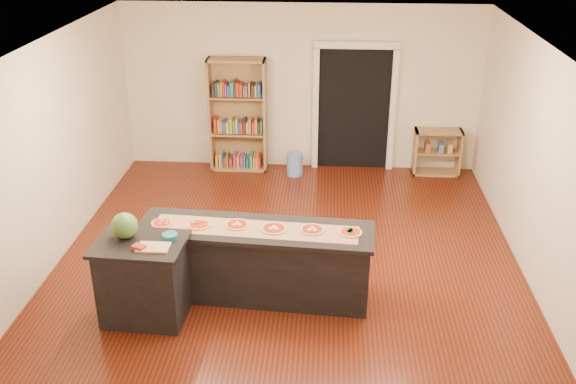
# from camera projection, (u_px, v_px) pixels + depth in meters

# --- Properties ---
(room) EXTENTS (6.00, 7.00, 2.80)m
(room) POSITION_uv_depth(u_px,v_px,m) (287.00, 169.00, 7.63)
(room) COLOR #EBE1C6
(room) RESTS_ON ground
(doorway) EXTENTS (1.40, 0.09, 2.21)m
(doorway) POSITION_uv_depth(u_px,v_px,m) (354.00, 101.00, 10.79)
(doorway) COLOR black
(doorway) RESTS_ON room
(kitchen_island) EXTENTS (2.72, 0.74, 0.90)m
(kitchen_island) POSITION_uv_depth(u_px,v_px,m) (256.00, 261.00, 7.52)
(kitchen_island) COLOR black
(kitchen_island) RESTS_ON ground
(side_counter) EXTENTS (0.98, 0.71, 0.96)m
(side_counter) POSITION_uv_depth(u_px,v_px,m) (144.00, 280.00, 7.10)
(side_counter) COLOR black
(side_counter) RESTS_ON ground
(bookshelf) EXTENTS (0.97, 0.34, 1.94)m
(bookshelf) POSITION_uv_depth(u_px,v_px,m) (238.00, 115.00, 10.84)
(bookshelf) COLOR #A07D4D
(bookshelf) RESTS_ON ground
(low_shelf) EXTENTS (0.78, 0.34, 0.78)m
(low_shelf) POSITION_uv_depth(u_px,v_px,m) (437.00, 152.00, 10.88)
(low_shelf) COLOR #A07D4D
(low_shelf) RESTS_ON ground
(waste_bin) EXTENTS (0.27, 0.27, 0.39)m
(waste_bin) POSITION_uv_depth(u_px,v_px,m) (295.00, 164.00, 10.91)
(waste_bin) COLOR #658EE2
(waste_bin) RESTS_ON ground
(kraft_paper) EXTENTS (2.39, 0.59, 0.00)m
(kraft_paper) POSITION_uv_depth(u_px,v_px,m) (255.00, 229.00, 7.31)
(kraft_paper) COLOR #8E6649
(kraft_paper) RESTS_ON kitchen_island
(watermelon) EXTENTS (0.29, 0.29, 0.29)m
(watermelon) POSITION_uv_depth(u_px,v_px,m) (125.00, 226.00, 6.94)
(watermelon) COLOR #144214
(watermelon) RESTS_ON side_counter
(cutting_board) EXTENTS (0.34, 0.23, 0.02)m
(cutting_board) POSITION_uv_depth(u_px,v_px,m) (153.00, 247.00, 6.77)
(cutting_board) COLOR tan
(cutting_board) RESTS_ON side_counter
(package_red) EXTENTS (0.16, 0.14, 0.05)m
(package_red) POSITION_uv_depth(u_px,v_px,m) (139.00, 247.00, 6.75)
(package_red) COLOR maroon
(package_red) RESTS_ON side_counter
(package_teal) EXTENTS (0.17, 0.17, 0.06)m
(package_teal) POSITION_uv_depth(u_px,v_px,m) (170.00, 237.00, 6.95)
(package_teal) COLOR #195966
(package_teal) RESTS_ON side_counter
(pizza_a) EXTENTS (0.27, 0.27, 0.02)m
(pizza_a) POSITION_uv_depth(u_px,v_px,m) (162.00, 223.00, 7.42)
(pizza_a) COLOR tan
(pizza_a) RESTS_ON kitchen_island
(pizza_b) EXTENTS (0.25, 0.25, 0.02)m
(pizza_b) POSITION_uv_depth(u_px,v_px,m) (199.00, 225.00, 7.38)
(pizza_b) COLOR tan
(pizza_b) RESTS_ON kitchen_island
(pizza_c) EXTENTS (0.27, 0.27, 0.02)m
(pizza_c) POSITION_uv_depth(u_px,v_px,m) (237.00, 224.00, 7.38)
(pizza_c) COLOR tan
(pizza_c) RESTS_ON kitchen_island
(pizza_d) EXTENTS (0.31, 0.31, 0.02)m
(pizza_d) POSITION_uv_depth(u_px,v_px,m) (274.00, 228.00, 7.30)
(pizza_d) COLOR tan
(pizza_d) RESTS_ON kitchen_island
(pizza_e) EXTENTS (0.29, 0.29, 0.02)m
(pizza_e) POSITION_uv_depth(u_px,v_px,m) (312.00, 230.00, 7.27)
(pizza_e) COLOR tan
(pizza_e) RESTS_ON kitchen_island
(pizza_f) EXTENTS (0.29, 0.29, 0.02)m
(pizza_f) POSITION_uv_depth(u_px,v_px,m) (350.00, 232.00, 7.22)
(pizza_f) COLOR tan
(pizza_f) RESTS_ON kitchen_island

